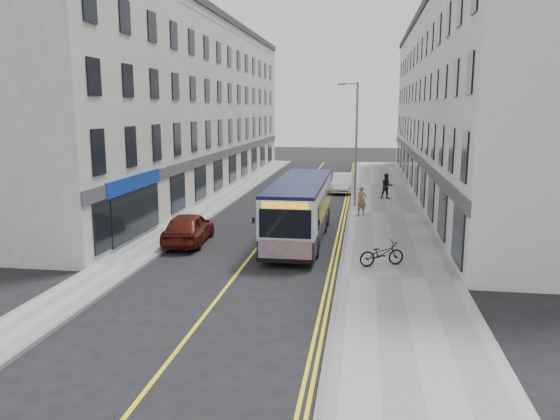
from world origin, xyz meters
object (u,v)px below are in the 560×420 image
(bicycle, at_px, (382,254))
(pedestrian_far, at_px, (387,186))
(city_bus, at_px, (300,208))
(streetlamp, at_px, (355,140))
(pedestrian_near, at_px, (362,201))
(car_maroon, at_px, (189,228))
(car_white, at_px, (343,183))

(bicycle, xyz_separation_m, pedestrian_far, (0.81, 16.86, 0.39))
(city_bus, height_order, pedestrian_far, city_bus)
(city_bus, relative_size, pedestrian_far, 5.77)
(streetlamp, distance_m, pedestrian_far, 5.10)
(pedestrian_near, distance_m, pedestrian_far, 6.43)
(bicycle, xyz_separation_m, car_maroon, (-8.99, 2.84, 0.14))
(bicycle, bearing_deg, streetlamp, -17.48)
(bicycle, height_order, car_white, car_white)
(city_bus, height_order, pedestrian_near, city_bus)
(city_bus, relative_size, car_maroon, 2.29)
(streetlamp, xyz_separation_m, car_white, (-0.97, 6.72, -3.67))
(pedestrian_near, relative_size, car_maroon, 0.38)
(pedestrian_near, bearing_deg, bicycle, -109.86)
(streetlamp, xyz_separation_m, city_bus, (-2.39, -9.50, -2.76))
(car_maroon, bearing_deg, streetlamp, -128.53)
(streetlamp, height_order, car_white, streetlamp)
(car_white, bearing_deg, pedestrian_near, -79.45)
(streetlamp, relative_size, car_white, 1.85)
(bicycle, distance_m, pedestrian_far, 16.89)
(streetlamp, distance_m, pedestrian_near, 4.64)
(pedestrian_near, height_order, car_maroon, pedestrian_near)
(city_bus, xyz_separation_m, car_white, (1.42, 16.22, -0.90))
(bicycle, relative_size, pedestrian_near, 1.11)
(car_maroon, bearing_deg, pedestrian_near, -139.86)
(car_maroon, bearing_deg, car_white, -114.32)
(pedestrian_far, height_order, car_white, pedestrian_far)
(pedestrian_near, distance_m, car_white, 9.95)
(pedestrian_near, xyz_separation_m, pedestrian_far, (1.69, 6.21, 0.03))
(city_bus, height_order, car_white, city_bus)
(bicycle, relative_size, pedestrian_far, 1.07)
(streetlamp, distance_m, car_maroon, 13.78)
(streetlamp, bearing_deg, bicycle, -84.09)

